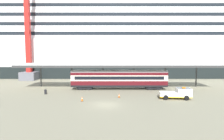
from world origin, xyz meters
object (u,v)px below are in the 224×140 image
Objects in this scene: cruise_ship at (111,41)px; quay_bollard at (46,91)px; service_truck at (179,93)px; traffic_cone_near at (83,99)px; train_carriage at (120,79)px; traffic_cone_mid at (120,96)px; dockside_crane at (31,21)px.

cruise_ship reaches higher than quay_bollard.
traffic_cone_near is at bearing -174.18° from service_truck.
traffic_cone_near is (-4.02, -41.81, -12.32)m from cruise_ship.
traffic_cone_near is (-6.36, -10.56, -1.91)m from train_carriage.
traffic_cone_near is 9.49m from quay_bollard.
cruise_ship is 43.78m from traffic_cone_near.
cruise_ship is 40.25m from quay_bollard.
cruise_ship is 222.99× the size of traffic_cone_near.
service_truck reaches higher than quay_bollard.
traffic_cone_mid is at bearing 174.66° from service_truck.
quay_bollard is (-23.85, 3.71, -0.47)m from service_truck.
service_truck is 6.83× the size of traffic_cone_near.
cruise_ship reaches higher than traffic_cone_near.
service_truck is at bearing 5.82° from traffic_cone_near.
traffic_cone_near is (-16.01, -1.63, -0.60)m from service_truck.
cruise_ship is 3.16× the size of dockside_crane.
cruise_ship reaches higher than train_carriage.
traffic_cone_near is at bearing -121.07° from train_carriage.
dockside_crane is at bearing 149.99° from train_carriage.
quay_bollard reaches higher than traffic_cone_mid.
cruise_ship is 43.54m from service_truck.
quay_bollard is (-13.90, 2.78, 0.18)m from traffic_cone_mid.
train_carriage is 12.48m from traffic_cone_near.
dockside_crane is (-23.36, -16.41, 4.59)m from cruise_ship.
service_truck is 0.10× the size of dockside_crane.
dockside_crane reaches higher than service_truck.
quay_bollard is (-14.20, -5.22, -1.79)m from train_carriage.
quay_bollard is (11.50, -20.07, -16.78)m from dockside_crane.
dockside_crane is (-19.34, 25.41, 16.91)m from traffic_cone_near.
quay_bollard is at bearing 168.70° from traffic_cone_mid.
cruise_ship is at bearing 106.61° from service_truck.
service_truck is 45.61m from dockside_crane.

